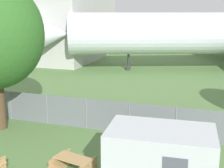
{
  "coord_description": "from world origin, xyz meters",
  "views": [
    {
      "loc": [
        4.11,
        -5.37,
        6.79
      ],
      "look_at": [
        -1.95,
        13.33,
        2.0
      ],
      "focal_mm": 50.0,
      "sensor_mm": 36.0,
      "label": 1
    }
  ],
  "objects": [
    {
      "name": "perimeter_fence",
      "position": [
        -0.0,
        10.33,
        0.9
      ],
      "size": [
        56.07,
        0.07,
        1.8
      ],
      "color": "slate",
      "rests_on": "ground"
    },
    {
      "name": "picnic_bench_near_cabin",
      "position": [
        -1.07,
        5.36,
        0.47
      ],
      "size": [
        1.86,
        1.7,
        0.76
      ],
      "rotation": [
        0.0,
        0.0,
        -0.21
      ],
      "color": "tan",
      "rests_on": "ground"
    },
    {
      "name": "hangar_building",
      "position": [
        -23.33,
        33.83,
        6.14
      ],
      "size": [
        25.48,
        15.38,
        13.87
      ],
      "color": "#B2B2AD",
      "rests_on": "ground"
    },
    {
      "name": "portable_cabin",
      "position": [
        2.52,
        5.45,
        1.22
      ],
      "size": [
        4.13,
        2.64,
        2.44
      ],
      "rotation": [
        0.0,
        0.0,
        0.07
      ],
      "color": "silver",
      "rests_on": "ground"
    }
  ]
}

